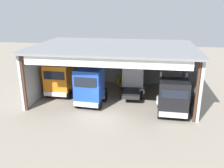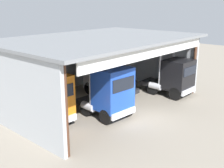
% 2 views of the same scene
% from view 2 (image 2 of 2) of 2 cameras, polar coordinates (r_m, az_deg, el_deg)
% --- Properties ---
extents(ground_plane, '(80.00, 80.00, 0.00)m').
position_cam_2_polar(ground_plane, '(20.89, 7.36, -6.70)').
color(ground_plane, gray).
rests_on(ground_plane, ground).
extents(workshop_shed, '(16.09, 10.86, 5.50)m').
position_cam_2_polar(workshop_shed, '(23.52, -4.54, 5.79)').
color(workshop_shed, '#ADB2B7').
rests_on(workshop_shed, ground).
extents(truck_orange_center_left_bay, '(2.75, 5.09, 3.65)m').
position_cam_2_polar(truck_orange_center_left_bay, '(19.26, -13.38, -2.99)').
color(truck_orange_center_left_bay, orange).
rests_on(truck_orange_center_left_bay, ground).
extents(truck_blue_center_right_bay, '(2.71, 4.57, 3.77)m').
position_cam_2_polar(truck_blue_center_right_bay, '(19.96, -0.38, -1.70)').
color(truck_blue_center_right_bay, '#1E47B7').
rests_on(truck_blue_center_right_bay, ground).
extents(truck_white_left_bay, '(2.52, 5.07, 3.76)m').
position_cam_2_polar(truck_white_left_bay, '(25.47, -1.75, 1.97)').
color(truck_white_left_bay, white).
rests_on(truck_white_left_bay, ground).
extents(truck_black_yard_outside, '(2.63, 4.86, 3.71)m').
position_cam_2_polar(truck_black_yard_outside, '(25.54, 12.69, 1.42)').
color(truck_black_yard_outside, black).
rests_on(truck_black_yard_outside, ground).
extents(oil_drum, '(0.58, 0.58, 0.87)m').
position_cam_2_polar(oil_drum, '(26.70, -9.53, -0.67)').
color(oil_drum, gold).
rests_on(oil_drum, ground).
extents(tool_cart, '(0.90, 0.60, 1.00)m').
position_cam_2_polar(tool_cart, '(24.57, -14.26, -2.29)').
color(tool_cart, black).
rests_on(tool_cart, ground).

